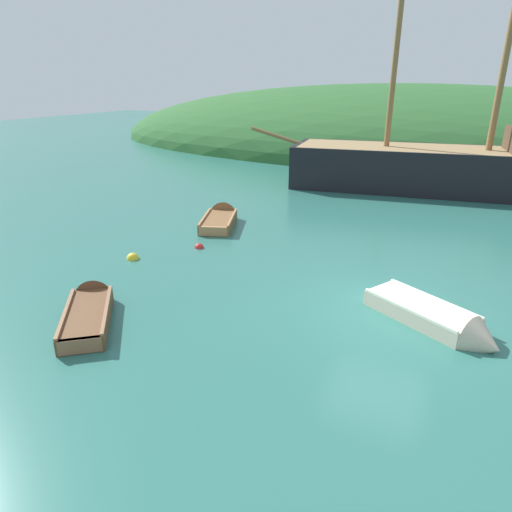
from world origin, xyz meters
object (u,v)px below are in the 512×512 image
buoy_red (199,248)px  buoy_yellow (133,259)px  sailing_ship (440,174)px  rowboat_near_dock (90,311)px  rowboat_far (221,220)px  rowboat_center (438,322)px

buoy_red → buoy_yellow: (-1.37, -1.80, 0.00)m
sailing_ship → rowboat_near_dock: sailing_ship is taller
sailing_ship → buoy_red: sailing_ship is taller
rowboat_far → buoy_yellow: 4.65m
buoy_red → sailing_ship: bearing=62.6°
rowboat_far → buoy_yellow: rowboat_far is taller
buoy_red → buoy_yellow: bearing=-127.1°
sailing_ship → rowboat_near_dock: size_ratio=5.71×
sailing_ship → buoy_red: size_ratio=55.55×
rowboat_near_dock → buoy_yellow: size_ratio=7.75×
sailing_ship → rowboat_center: size_ratio=5.20×
sailing_ship → rowboat_far: sailing_ship is taller
rowboat_center → buoy_yellow: (-9.24, 0.28, -0.13)m
sailing_ship → rowboat_far: size_ratio=5.40×
rowboat_far → buoy_yellow: (-0.60, -4.61, -0.13)m
sailing_ship → buoy_red: bearing=54.2°
rowboat_far → buoy_yellow: size_ratio=8.19×
rowboat_center → buoy_red: bearing=-165.8°
rowboat_far → rowboat_near_dock: (0.97, -8.01, -0.00)m
rowboat_far → rowboat_center: rowboat_far is taller
rowboat_far → rowboat_center: 9.93m
rowboat_center → rowboat_far: bearing=179.6°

